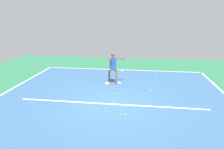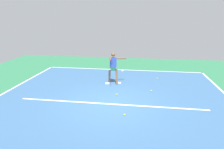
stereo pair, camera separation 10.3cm
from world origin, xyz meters
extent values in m
plane|color=#2D754C|center=(0.00, 0.00, 0.00)|extent=(19.51, 19.51, 0.00)
cube|color=#38608E|center=(0.00, 0.00, 0.00)|extent=(10.61, 11.20, 0.00)
cube|color=white|center=(0.00, -5.55, 0.00)|extent=(10.61, 0.10, 0.01)
cube|color=white|center=(0.00, 0.10, 0.00)|extent=(7.96, 0.10, 0.01)
cube|color=white|center=(0.00, -5.35, 0.00)|extent=(0.10, 0.30, 0.01)
cylinder|color=brown|center=(0.05, -2.57, 0.40)|extent=(0.19, 0.35, 0.84)
cube|color=white|center=(-0.06, -2.60, 0.04)|extent=(0.26, 0.16, 0.07)
cylinder|color=brown|center=(0.44, -2.47, 0.40)|extent=(0.19, 0.35, 0.84)
cube|color=white|center=(0.55, -2.44, 0.04)|extent=(0.26, 0.16, 0.07)
cube|color=#1E664C|center=(0.25, -2.52, 0.87)|extent=(0.29, 0.25, 0.20)
cube|color=#334CB2|center=(0.25, -2.52, 1.20)|extent=(0.37, 0.26, 0.54)
sphere|color=brown|center=(0.25, -2.52, 1.63)|extent=(0.22, 0.22, 0.22)
cylinder|color=brown|center=(-0.18, -2.63, 1.41)|extent=(0.54, 0.21, 0.08)
cylinder|color=brown|center=(0.35, -2.22, 1.44)|extent=(0.21, 0.54, 0.08)
cylinder|color=black|center=(0.25, -1.85, 1.44)|extent=(0.08, 0.22, 0.03)
torus|color=black|center=(0.19, -1.61, 1.44)|extent=(0.10, 0.29, 0.29)
cylinder|color=silver|center=(0.19, -1.61, 1.44)|extent=(0.07, 0.24, 0.25)
sphere|color=yellow|center=(-0.67, 1.02, 0.03)|extent=(0.07, 0.07, 0.07)
sphere|color=#C6E53D|center=(-2.23, -3.75, 0.03)|extent=(0.07, 0.07, 0.07)
sphere|color=#CCE033|center=(-0.15, -0.94, 0.03)|extent=(0.07, 0.07, 0.07)
sphere|color=yellow|center=(-1.77, -1.64, 0.03)|extent=(0.07, 0.07, 0.07)
camera|label=1|loc=(-1.07, 7.58, 3.51)|focal=31.43mm
camera|label=2|loc=(-1.17, 7.57, 3.51)|focal=31.43mm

